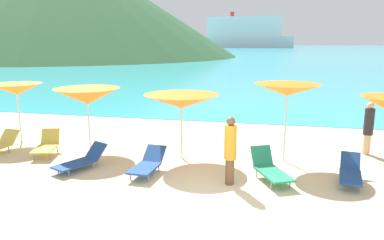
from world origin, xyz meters
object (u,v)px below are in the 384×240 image
umbrella_3 (287,90)px  beachgoer_0 (368,127)px  lounge_chair_9 (350,172)px  lounge_chair_0 (47,145)px  umbrella_0 (17,89)px  lounge_chair_4 (148,163)px  umbrella_1 (87,96)px  lounge_chair_1 (82,160)px  beachgoer_2 (230,149)px  cruise_ship (244,34)px  umbrella_2 (181,101)px  lounge_chair_2 (270,168)px

umbrella_3 → beachgoer_0: 3.21m
lounge_chair_9 → umbrella_3: bearing=147.9°
lounge_chair_0 → lounge_chair_9: bearing=-19.7°
umbrella_0 → lounge_chair_4: bearing=-21.6°
umbrella_1 → lounge_chair_9: (8.02, -1.25, -1.54)m
lounge_chair_1 → beachgoer_2: bearing=20.6°
lounge_chair_9 → beachgoer_0: bearing=79.2°
umbrella_0 → umbrella_1: (3.05, -0.51, -0.08)m
umbrella_3 → lounge_chair_0: umbrella_3 is taller
lounge_chair_1 → beachgoer_0: (8.35, 3.27, 0.66)m
umbrella_3 → umbrella_1: bearing=-178.3°
umbrella_0 → lounge_chair_4: umbrella_0 is taller
lounge_chair_0 → cruise_ship: cruise_ship is taller
lounge_chair_9 → lounge_chair_4: bearing=-165.3°
umbrella_1 → cruise_ship: cruise_ship is taller
lounge_chair_1 → lounge_chair_4: 2.01m
umbrella_1 → beachgoer_2: (4.98, -2.02, -0.89)m
umbrella_2 → beachgoer_0: size_ratio=1.48×
umbrella_1 → umbrella_2: bearing=-3.4°
umbrella_2 → umbrella_3: size_ratio=1.07×
beachgoer_2 → cruise_ship: size_ratio=0.03×
umbrella_3 → lounge_chair_2: size_ratio=1.47×
lounge_chair_0 → lounge_chair_1: 2.02m
umbrella_1 → lounge_chair_0: (-1.10, -0.81, -1.50)m
umbrella_2 → lounge_chair_4: 2.24m
umbrella_3 → lounge_chair_0: (-7.48, -1.00, -1.86)m
lounge_chair_4 → beachgoer_0: 7.15m
lounge_chair_4 → lounge_chair_9: bearing=8.8°
umbrella_0 → cruise_ship: size_ratio=0.03×
umbrella_0 → umbrella_2: size_ratio=0.83×
umbrella_3 → lounge_chair_0: size_ratio=1.67×
lounge_chair_0 → beachgoer_2: beachgoer_2 is taller
umbrella_0 → umbrella_3: (9.43, -0.32, 0.28)m
lounge_chair_0 → cruise_ship: 244.72m
umbrella_2 → beachgoer_2: bearing=-46.6°
umbrella_2 → lounge_chair_4: size_ratio=1.63×
umbrella_1 → lounge_chair_2: 6.35m
umbrella_1 → umbrella_2: size_ratio=0.88×
umbrella_1 → beachgoer_0: bearing=9.4°
umbrella_2 → beachgoer_0: bearing=16.3°
lounge_chair_0 → lounge_chair_2: (7.08, -0.70, -0.01)m
cruise_ship → lounge_chair_2: bearing=-85.0°
umbrella_1 → umbrella_2: umbrella_1 is taller
lounge_chair_0 → lounge_chair_2: size_ratio=0.88×
lounge_chair_1 → lounge_chair_4: bearing=24.3°
lounge_chair_2 → umbrella_2: bearing=127.5°
cruise_ship → lounge_chair_4: bearing=-85.7°
umbrella_0 → umbrella_2: 6.34m
umbrella_1 → lounge_chair_2: bearing=-14.2°
beachgoer_2 → lounge_chair_9: bearing=-70.7°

